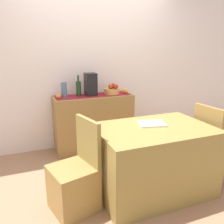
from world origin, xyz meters
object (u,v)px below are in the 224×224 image
object	(u,v)px
wine_bottle	(78,89)
dining_table	(153,159)
sideboard_console	(94,122)
open_book	(152,124)
chair_near_window	(75,184)
chair_by_corner	(214,155)
fruit_bowl	(112,91)
coffee_maker	(91,84)
ceramic_vase	(64,90)

from	to	relation	value
wine_bottle	dining_table	bearing A→B (deg)	-69.49
sideboard_console	open_book	bearing A→B (deg)	-76.57
open_book	chair_near_window	size ratio (longest dim) A/B	0.31
wine_bottle	chair_by_corner	distance (m)	2.01
wine_bottle	dining_table	world-z (taller)	wine_bottle
fruit_bowl	coffee_maker	xyz separation A→B (m)	(-0.33, 0.00, 0.12)
coffee_maker	open_book	world-z (taller)	coffee_maker
chair_by_corner	fruit_bowl	bearing A→B (deg)	122.50
sideboard_console	chair_near_window	bearing A→B (deg)	-114.49
chair_by_corner	sideboard_console	bearing A→B (deg)	130.91
wine_bottle	open_book	size ratio (longest dim) A/B	1.12
ceramic_vase	chair_near_window	xyz separation A→B (m)	(-0.17, -1.30, -0.69)
sideboard_console	dining_table	bearing A→B (deg)	-78.31
open_book	chair_by_corner	size ratio (longest dim) A/B	0.31
ceramic_vase	chair_by_corner	bearing A→B (deg)	-39.97
ceramic_vase	dining_table	xyz separation A→B (m)	(0.70, -1.31, -0.59)
fruit_bowl	chair_near_window	distance (m)	1.70
fruit_bowl	ceramic_vase	distance (m)	0.73
wine_bottle	dining_table	size ratio (longest dim) A/B	0.26
sideboard_console	ceramic_vase	xyz separation A→B (m)	(-0.43, 0.00, 0.54)
ceramic_vase	chair_by_corner	distance (m)	2.15
wine_bottle	chair_near_window	world-z (taller)	wine_bottle
fruit_bowl	chair_near_window	world-z (taller)	fruit_bowl
ceramic_vase	dining_table	world-z (taller)	ceramic_vase
sideboard_console	chair_near_window	xyz separation A→B (m)	(-0.59, -1.30, -0.16)
fruit_bowl	sideboard_console	bearing A→B (deg)	180.00
wine_bottle	chair_by_corner	world-z (taller)	wine_bottle
sideboard_console	chair_near_window	world-z (taller)	chair_near_window
coffee_maker	chair_near_window	distance (m)	1.61
sideboard_console	chair_by_corner	distance (m)	1.74
coffee_maker	ceramic_vase	xyz separation A→B (m)	(-0.39, 0.00, -0.06)
fruit_bowl	open_book	bearing A→B (deg)	-90.42
sideboard_console	ceramic_vase	world-z (taller)	ceramic_vase
wine_bottle	ceramic_vase	xyz separation A→B (m)	(-0.21, 0.00, -0.01)
wine_bottle	ceramic_vase	world-z (taller)	wine_bottle
dining_table	open_book	bearing A→B (deg)	76.57
coffee_maker	chair_near_window	size ratio (longest dim) A/B	0.37
sideboard_console	fruit_bowl	world-z (taller)	fruit_bowl
wine_bottle	coffee_maker	size ratio (longest dim) A/B	0.93
fruit_bowl	chair_near_window	size ratio (longest dim) A/B	0.26
wine_bottle	open_book	xyz separation A→B (m)	(0.51, -1.22, -0.22)
dining_table	chair_near_window	distance (m)	0.87
coffee_maker	dining_table	distance (m)	1.49
chair_near_window	sideboard_console	bearing A→B (deg)	65.51
fruit_bowl	dining_table	world-z (taller)	fruit_bowl
fruit_bowl	coffee_maker	distance (m)	0.36
ceramic_vase	chair_by_corner	world-z (taller)	ceramic_vase
sideboard_console	chair_near_window	distance (m)	1.44
fruit_bowl	wine_bottle	distance (m)	0.52
coffee_maker	ceramic_vase	distance (m)	0.40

